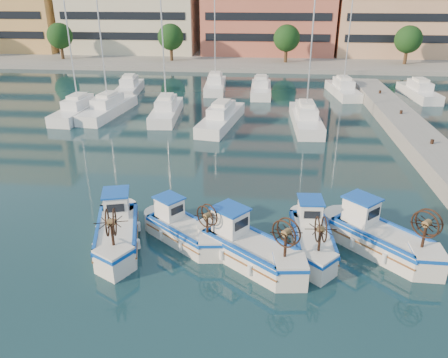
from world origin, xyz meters
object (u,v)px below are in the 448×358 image
at_px(fishing_boat_b, 183,228).
at_px(fishing_boat_e, 379,235).
at_px(fishing_boat_a, 117,229).
at_px(fishing_boat_d, 312,235).
at_px(fishing_boat_c, 248,246).

xyz_separation_m(fishing_boat_b, fishing_boat_e, (9.27, -0.03, 0.11)).
xyz_separation_m(fishing_boat_a, fishing_boat_b, (3.06, 0.63, -0.09)).
bearing_deg(fishing_boat_e, fishing_boat_d, 138.47).
xyz_separation_m(fishing_boat_a, fishing_boat_e, (12.33, 0.60, 0.02)).
relative_size(fishing_boat_b, fishing_boat_e, 0.89).
bearing_deg(fishing_boat_d, fishing_boat_a, 179.66).
xyz_separation_m(fishing_boat_d, fishing_boat_e, (3.09, 0.14, 0.08)).
bearing_deg(fishing_boat_c, fishing_boat_d, -27.08).
xyz_separation_m(fishing_boat_a, fishing_boat_c, (6.30, -0.86, 0.01)).
relative_size(fishing_boat_a, fishing_boat_c, 1.02).
bearing_deg(fishing_boat_c, fishing_boat_e, -37.71).
relative_size(fishing_boat_a, fishing_boat_b, 1.17).
height_order(fishing_boat_a, fishing_boat_e, fishing_boat_e).
bearing_deg(fishing_boat_b, fishing_boat_e, -51.07).
bearing_deg(fishing_boat_d, fishing_boat_c, -158.99).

